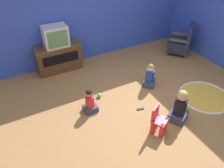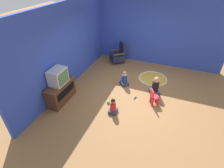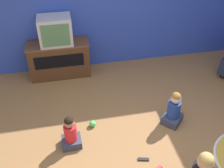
% 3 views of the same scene
% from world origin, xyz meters
% --- Properties ---
extents(ground_plane, '(30.00, 30.00, 0.00)m').
position_xyz_m(ground_plane, '(0.00, 0.00, 0.00)').
color(ground_plane, olive).
extents(wall_back, '(5.76, 0.12, 2.89)m').
position_xyz_m(wall_back, '(-0.12, 2.45, 1.44)').
color(wall_back, '#2D47B2').
rests_on(wall_back, ground_plane).
extents(tv_cabinet, '(1.13, 0.44, 0.68)m').
position_xyz_m(tv_cabinet, '(-1.18, 2.16, 0.35)').
color(tv_cabinet, '#4C2D19').
rests_on(tv_cabinet, ground_plane).
extents(television, '(0.57, 0.42, 0.51)m').
position_xyz_m(television, '(-1.18, 2.15, 0.94)').
color(television, '#B7B7BC').
rests_on(television, tv_cabinet).
extents(black_armchair, '(0.79, 0.79, 0.91)m').
position_xyz_m(black_armchair, '(2.15, 1.34, 0.34)').
color(black_armchair, brown).
rests_on(black_armchair, ground_plane).
extents(yellow_kid_chair, '(0.35, 0.34, 0.55)m').
position_xyz_m(yellow_kid_chair, '(-0.25, -0.74, 0.23)').
color(yellow_kid_chair, red).
rests_on(yellow_kid_chair, ground_plane).
extents(play_mat, '(1.13, 1.13, 0.04)m').
position_xyz_m(play_mat, '(1.29, -0.45, 0.01)').
color(play_mat, gold).
rests_on(play_mat, ground_plane).
extents(child_watching_left, '(0.28, 0.25, 0.53)m').
position_xyz_m(child_watching_left, '(-1.12, 0.35, 0.23)').
color(child_watching_left, '#33384C').
rests_on(child_watching_left, ground_plane).
extents(child_watching_center, '(0.39, 0.39, 0.58)m').
position_xyz_m(child_watching_center, '(0.45, 0.49, 0.25)').
color(child_watching_center, '#33384C').
rests_on(child_watching_center, ground_plane).
extents(child_watching_right, '(0.46, 0.44, 0.70)m').
position_xyz_m(child_watching_right, '(0.29, -0.68, 0.30)').
color(child_watching_right, '#33384C').
rests_on(child_watching_right, ground_plane).
extents(toy_ball, '(0.10, 0.10, 0.10)m').
position_xyz_m(toy_ball, '(-0.78, 0.65, 0.05)').
color(toy_ball, '#4CCC59').
rests_on(toy_ball, ground_plane).
extents(remote_control, '(0.16, 0.08, 0.02)m').
position_xyz_m(remote_control, '(-0.20, -0.11, 0.01)').
color(remote_control, black).
rests_on(remote_control, ground_plane).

